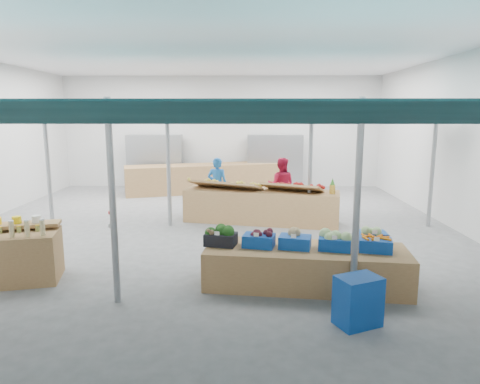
{
  "coord_description": "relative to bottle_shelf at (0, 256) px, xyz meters",
  "views": [
    {
      "loc": [
        0.91,
        -9.98,
        2.76
      ],
      "look_at": [
        0.8,
        -1.6,
        1.24
      ],
      "focal_mm": 32.0,
      "sensor_mm": 36.0,
      "label": 1
    }
  ],
  "objects": [
    {
      "name": "crate_carrots",
      "position": [
        6.14,
        -0.22,
        0.29
      ],
      "size": [
        0.57,
        0.46,
        0.29
      ],
      "rotation": [
        0.0,
        0.0,
        -0.23
      ],
      "color": "#0D3D94",
      "rests_on": "veg_counter"
    },
    {
      "name": "vendor_left",
      "position": [
        3.29,
        5.17,
        0.34
      ],
      "size": [
        0.64,
        0.49,
        1.58
      ],
      "primitive_type": "imported",
      "rotation": [
        0.0,
        0.0,
        2.94
      ],
      "color": "blue",
      "rests_on": "floor"
    },
    {
      "name": "pole_ribbon",
      "position": [
        1.78,
        0.4,
        0.63
      ],
      "size": [
        0.12,
        0.12,
        0.28
      ],
      "color": "red",
      "rests_on": "pole_grid"
    },
    {
      "name": "veg_counter",
      "position": [
        5.07,
        -0.09,
        -0.14
      ],
      "size": [
        3.34,
        1.45,
        0.63
      ],
      "primitive_type": "cube",
      "rotation": [
        0.0,
        0.0,
        -0.12
      ],
      "color": "brown",
      "rests_on": "floor"
    },
    {
      "name": "sparrow",
      "position": [
        3.52,
        -0.03,
        0.43
      ],
      "size": [
        0.12,
        0.09,
        0.11
      ],
      "rotation": [
        0.0,
        0.0,
        -0.23
      ],
      "color": "brown",
      "rests_on": "crate_broccoli"
    },
    {
      "name": "hall",
      "position": [
        3.18,
        4.68,
        2.19
      ],
      "size": [
        13.0,
        13.0,
        13.0
      ],
      "color": "silver",
      "rests_on": "ground"
    },
    {
      "name": "apple_heap_yellow",
      "position": [
        3.55,
        4.17,
        0.56
      ],
      "size": [
        2.02,
        1.4,
        0.27
      ],
      "rotation": [
        0.0,
        0.0,
        -0.41
      ],
      "color": "#997247",
      "rests_on": "fruit_counter"
    },
    {
      "name": "far_counter",
      "position": [
        2.57,
        8.52,
        0.05
      ],
      "size": [
        5.61,
        2.69,
        1.0
      ],
      "primitive_type": "cube",
      "rotation": [
        0.0,
        0.0,
        0.3
      ],
      "color": "brown",
      "rests_on": "floor"
    },
    {
      "name": "pole_grid",
      "position": [
        3.93,
        1.49,
        1.36
      ],
      "size": [
        10.0,
        4.6,
        3.0
      ],
      "color": "gray",
      "rests_on": "floor"
    },
    {
      "name": "floor",
      "position": [
        3.18,
        3.24,
        -0.45
      ],
      "size": [
        13.0,
        13.0,
        0.0
      ],
      "primitive_type": "plane",
      "color": "#5F5F61",
      "rests_on": "ground"
    },
    {
      "name": "crate_extra",
      "position": [
        6.19,
        0.18,
        0.33
      ],
      "size": [
        0.51,
        0.41,
        0.32
      ],
      "rotation": [
        0.0,
        0.0,
        -0.04
      ],
      "color": "#0D3D94",
      "rests_on": "veg_counter"
    },
    {
      "name": "crate_broccoli",
      "position": [
        3.68,
        0.07,
        0.34
      ],
      "size": [
        0.57,
        0.46,
        0.35
      ],
      "rotation": [
        0.0,
        0.0,
        -0.23
      ],
      "color": "black",
      "rests_on": "veg_counter"
    },
    {
      "name": "back_shelving_right",
      "position": [
        5.18,
        9.24,
        0.55
      ],
      "size": [
        2.0,
        0.5,
        2.0
      ],
      "primitive_type": "cube",
      "color": "#B23F33",
      "rests_on": "floor"
    },
    {
      "name": "apple_heap_red",
      "position": [
        5.25,
        3.82,
        0.56
      ],
      "size": [
        1.65,
        1.24,
        0.27
      ],
      "rotation": [
        0.0,
        0.0,
        -0.41
      ],
      "color": "#997247",
      "rests_on": "fruit_counter"
    },
    {
      "name": "fruit_counter",
      "position": [
        4.49,
        4.07,
        -0.03
      ],
      "size": [
        4.05,
        1.72,
        0.84
      ],
      "primitive_type": "cube",
      "rotation": [
        0.0,
        0.0,
        -0.21
      ],
      "color": "brown",
      "rests_on": "floor"
    },
    {
      "name": "crate_beets",
      "position": [
        4.31,
        -0.01,
        0.31
      ],
      "size": [
        0.57,
        0.46,
        0.29
      ],
      "rotation": [
        0.0,
        0.0,
        -0.23
      ],
      "color": "#0D3D94",
      "rests_on": "veg_counter"
    },
    {
      "name": "pineapple",
      "position": [
        6.21,
        3.62,
        0.57
      ],
      "size": [
        0.14,
        0.14,
        0.39
      ],
      "rotation": [
        0.0,
        0.0,
        -0.41
      ],
      "color": "#8C6019",
      "rests_on": "fruit_counter"
    },
    {
      "name": "back_shelving_left",
      "position": [
        0.68,
        9.24,
        0.55
      ],
      "size": [
        2.0,
        0.5,
        2.0
      ],
      "primitive_type": "cube",
      "color": "#B23F33",
      "rests_on": "floor"
    },
    {
      "name": "crate_cabbage",
      "position": [
        5.51,
        -0.15,
        0.34
      ],
      "size": [
        0.57,
        0.46,
        0.35
      ],
      "rotation": [
        0.0,
        0.0,
        -0.23
      ],
      "color": "#0D3D94",
      "rests_on": "veg_counter"
    },
    {
      "name": "awnings",
      "position": [
        3.93,
        1.49,
        2.33
      ],
      "size": [
        9.5,
        7.08,
        0.3
      ],
      "color": "#0A272D",
      "rests_on": "pole_grid"
    },
    {
      "name": "vendor_right",
      "position": [
        5.09,
        5.17,
        0.34
      ],
      "size": [
        0.87,
        0.74,
        1.58
      ],
      "primitive_type": "imported",
      "rotation": [
        0.0,
        0.0,
        2.94
      ],
      "color": "#B31638",
      "rests_on": "floor"
    },
    {
      "name": "crate_stack",
      "position": [
        5.57,
        -1.43,
        -0.12
      ],
      "size": [
        0.67,
        0.59,
        0.67
      ],
      "primitive_type": "cube",
      "rotation": [
        0.0,
        0.0,
        0.43
      ],
      "color": "#0D3D94",
      "rests_on": "floor"
    },
    {
      "name": "bottle_shelf",
      "position": [
        0.0,
        0.0,
        0.0
      ],
      "size": [
        2.01,
        1.48,
        1.11
      ],
      "rotation": [
        0.0,
        0.0,
        0.23
      ],
      "color": "brown",
      "rests_on": "floor"
    },
    {
      "name": "crate_celeriac",
      "position": [
        4.89,
        -0.07,
        0.32
      ],
      "size": [
        0.57,
        0.46,
        0.31
      ],
      "rotation": [
        0.0,
        0.0,
        -0.23
      ],
      "color": "#0D3D94",
      "rests_on": "veg_counter"
    }
  ]
}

